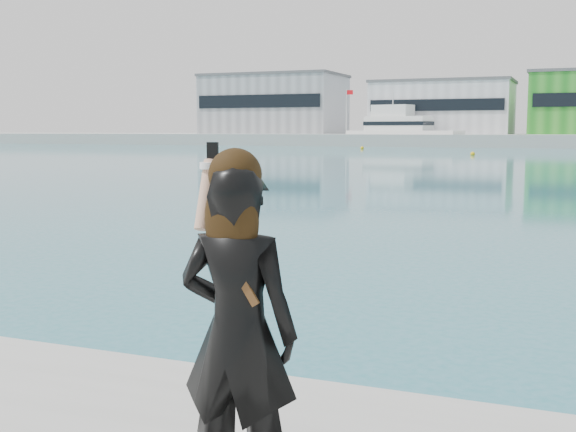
# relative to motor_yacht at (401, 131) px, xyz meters

# --- Properties ---
(far_quay) EXTENTS (320.00, 40.00, 2.00)m
(far_quay) POSITION_rel_motor_yacht_xyz_m (27.23, 12.17, -1.58)
(far_quay) COLOR #9E9E99
(far_quay) RESTS_ON ground
(warehouse_grey_left) EXTENTS (26.52, 16.36, 11.50)m
(warehouse_grey_left) POSITION_rel_motor_yacht_xyz_m (-27.77, 10.15, 5.18)
(warehouse_grey_left) COLOR gray
(warehouse_grey_left) RESTS_ON far_quay
(warehouse_white) EXTENTS (24.48, 15.35, 9.50)m
(warehouse_white) POSITION_rel_motor_yacht_xyz_m (5.23, 10.15, 4.18)
(warehouse_white) COLOR silver
(warehouse_white) RESTS_ON far_quay
(flagpole_left) EXTENTS (1.28, 0.16, 8.00)m
(flagpole_left) POSITION_rel_motor_yacht_xyz_m (-10.67, 3.17, 3.96)
(flagpole_left) COLOR silver
(flagpole_left) RESTS_ON far_quay
(motor_yacht) EXTENTS (20.37, 9.60, 9.17)m
(motor_yacht) POSITION_rel_motor_yacht_xyz_m (0.00, 0.00, 0.00)
(motor_yacht) COLOR white
(motor_yacht) RESTS_ON ground
(buoy_far) EXTENTS (0.50, 0.50, 0.50)m
(buoy_far) POSITION_rel_motor_yacht_xyz_m (-0.64, -21.53, -2.58)
(buoy_far) COLOR #ECB60C
(buoy_far) RESTS_ON ground
(buoy_extra) EXTENTS (0.50, 0.50, 0.50)m
(buoy_extra) POSITION_rel_motor_yacht_xyz_m (17.68, -42.05, -2.58)
(buoy_extra) COLOR #ECB60C
(buoy_extra) RESTS_ON ground
(woman) EXTENTS (0.67, 0.45, 1.89)m
(woman) POSITION_rel_motor_yacht_xyz_m (26.74, -118.70, -0.82)
(woman) COLOR black
(woman) RESTS_ON near_quay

